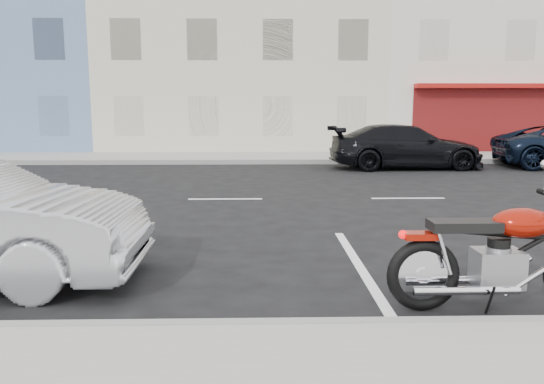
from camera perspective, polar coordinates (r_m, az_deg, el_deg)
The scene contains 7 objects.
ground at distance 11.60m, azimuth 4.86°, elevation -0.73°, with size 120.00×120.00×0.00m, color black.
sidewalk_far at distance 20.49m, azimuth -11.93°, elevation 3.64°, with size 80.00×3.40×0.15m, color gray.
curb_far at distance 18.83m, azimuth -12.86°, elevation 3.14°, with size 80.00×0.12×0.16m, color gray.
bldg_blue at distance 30.78m, azimuth -27.04°, elevation 16.66°, with size 12.00×12.00×13.00m, color slate.
bldg_cream at distance 27.92m, azimuth -3.03°, elevation 16.93°, with size 12.00×12.00×11.50m, color beige.
bldg_corner at distance 30.55m, azimuth 23.30°, elevation 16.50°, with size 14.00×12.00×12.50m, color beige.
car_far at distance 17.69m, azimuth 14.18°, elevation 4.76°, with size 1.99×4.89×1.42m, color black.
Camera 1 is at (-1.26, -11.36, 2.00)m, focal length 35.00 mm.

